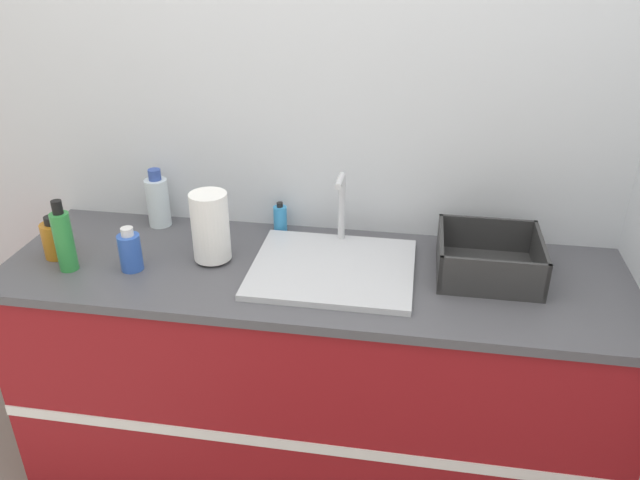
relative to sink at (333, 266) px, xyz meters
The scene contains 10 objects.
wall_back 0.52m from the sink, 100.46° to the left, with size 4.36×0.06×2.60m.
counter_cabinet 0.46m from the sink, behind, with size 1.99×0.62×0.89m.
sink is the anchor object (origin of this frame).
paper_towel_roll 0.41m from the sink, behind, with size 0.12×0.12×0.23m.
dish_rack 0.48m from the sink, ahead, with size 0.31×0.30×0.12m.
bottle_blue 0.63m from the sink, behind, with size 0.07×0.07×0.14m.
bottle_amber 0.90m from the sink, behind, with size 0.08×0.08×0.14m.
bottle_clear 0.70m from the sink, 161.20° to the left, with size 0.08×0.08×0.21m.
bottle_green 0.84m from the sink, behind, with size 0.06×0.06×0.23m.
soap_dispenser 0.33m from the sink, 132.53° to the left, with size 0.05×0.05×0.11m.
Camera 1 is at (0.30, -1.38, 1.87)m, focal length 35.00 mm.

